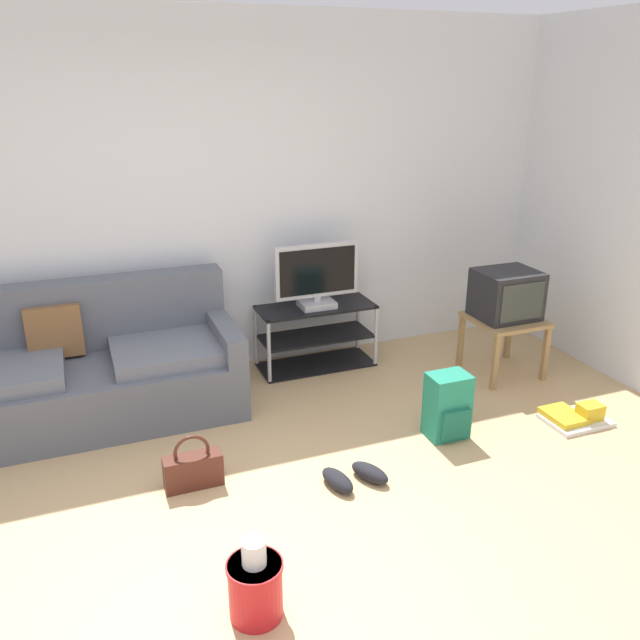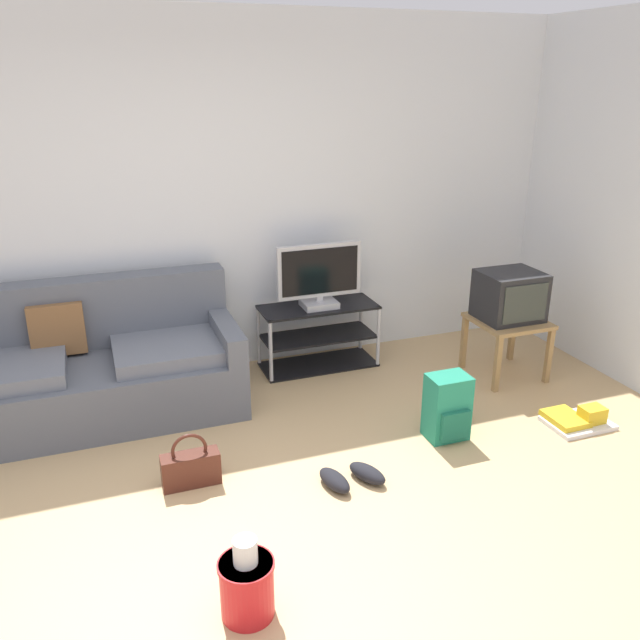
% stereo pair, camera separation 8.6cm
% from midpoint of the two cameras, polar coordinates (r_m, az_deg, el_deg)
% --- Properties ---
extents(ground_plane, '(9.00, 9.80, 0.02)m').
position_cam_midpoint_polar(ground_plane, '(3.38, -1.69, -20.81)').
color(ground_plane, tan).
extents(wall_back, '(9.00, 0.10, 2.70)m').
position_cam_midpoint_polar(wall_back, '(5.00, -10.93, 10.19)').
color(wall_back, silver).
rests_on(wall_back, ground_plane).
extents(couch, '(2.00, 0.87, 0.90)m').
position_cam_midpoint_polar(couch, '(4.75, -19.02, -4.15)').
color(couch, '#565B66').
rests_on(couch, ground_plane).
extents(tv_stand, '(0.93, 0.39, 0.52)m').
position_cam_midpoint_polar(tv_stand, '(5.23, 0.32, -1.43)').
color(tv_stand, black).
rests_on(tv_stand, ground_plane).
extents(flat_tv, '(0.68, 0.22, 0.51)m').
position_cam_midpoint_polar(flat_tv, '(5.04, 0.42, 3.85)').
color(flat_tv, '#B2B2B7').
rests_on(flat_tv, tv_stand).
extents(side_table, '(0.52, 0.52, 0.47)m').
position_cam_midpoint_polar(side_table, '(5.24, 16.64, -0.69)').
color(side_table, '#9E7A4C').
rests_on(side_table, ground_plane).
extents(crt_tv, '(0.46, 0.40, 0.37)m').
position_cam_midpoint_polar(crt_tv, '(5.17, 16.82, 2.06)').
color(crt_tv, '#232326').
rests_on(crt_tv, side_table).
extents(backpack, '(0.26, 0.27, 0.44)m').
position_cam_midpoint_polar(backpack, '(4.32, 11.71, -7.56)').
color(backpack, '#238466').
rests_on(backpack, ground_plane).
extents(handbag, '(0.34, 0.12, 0.33)m').
position_cam_midpoint_polar(handbag, '(3.90, -10.68, -12.64)').
color(handbag, '#4C2319').
rests_on(handbag, ground_plane).
extents(cleaning_bucket, '(0.25, 0.25, 0.40)m').
position_cam_midpoint_polar(cleaning_bucket, '(3.05, -5.60, -22.11)').
color(cleaning_bucket, red).
rests_on(cleaning_bucket, ground_plane).
extents(sneakers_pair, '(0.40, 0.29, 0.09)m').
position_cam_midpoint_polar(sneakers_pair, '(3.88, 3.40, -13.62)').
color(sneakers_pair, black).
rests_on(sneakers_pair, ground_plane).
extents(floor_tray, '(0.42, 0.33, 0.14)m').
position_cam_midpoint_polar(floor_tray, '(4.80, 22.22, -8.12)').
color(floor_tray, silver).
rests_on(floor_tray, ground_plane).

